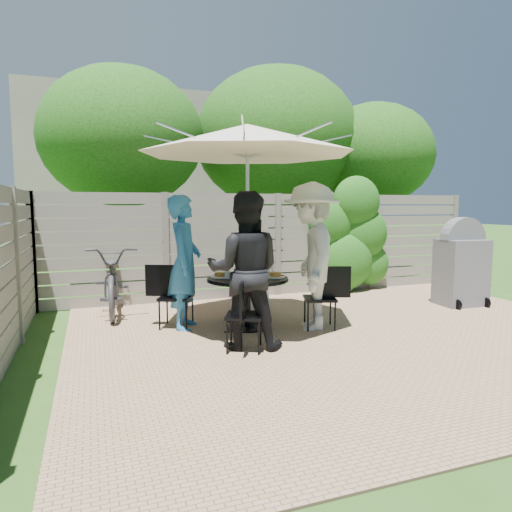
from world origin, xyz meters
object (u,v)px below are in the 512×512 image
object	(u,v)px
person_back	(250,261)
chair_back	(250,296)
chair_left	(175,309)
glass_right	(267,271)
person_front	(245,271)
person_right	(311,257)
bicycle	(114,279)
bbq_grill	(461,266)
glass_left	(227,273)
glass_front	(255,275)
syrup_jug	(243,271)
person_left	(185,263)
plate_right	(275,276)
umbrella	(247,140)
coffee_cup	(256,270)
chair_right	(321,310)
plate_left	(220,275)
plate_front	(246,280)
patio_table	(248,293)
plate_back	(249,272)
chair_front	(244,330)

from	to	relation	value
person_back	chair_back	bearing A→B (deg)	90.38
chair_left	glass_right	bearing A→B (deg)	8.84
person_front	person_right	distance (m)	1.18
glass_right	bicycle	distance (m)	2.47
bicycle	bbq_grill	distance (m)	5.52
chair_back	glass_left	size ratio (longest dim) A/B	5.97
glass_front	chair_left	bearing A→B (deg)	145.15
chair_left	person_right	size ratio (longest dim) A/B	0.44
syrup_jug	glass_left	bearing A→B (deg)	-163.34
person_left	plate_right	bearing A→B (deg)	-90.00
umbrella	coffee_cup	bearing A→B (deg)	44.41
person_left	syrup_jug	bearing A→B (deg)	-86.28
umbrella	plate_right	world-z (taller)	umbrella
person_back	glass_front	xyz separation A→B (m)	(-0.30, -1.05, -0.05)
umbrella	chair_back	world-z (taller)	umbrella
glass_right	glass_front	bearing A→B (deg)	-134.15
chair_left	person_back	bearing A→B (deg)	44.67
glass_right	syrup_jug	distance (m)	0.32
bicycle	chair_right	bearing A→B (deg)	-33.52
person_back	chair_right	size ratio (longest dim) A/B	1.93
plate_left	bicycle	distance (m)	1.94
umbrella	glass_front	size ratio (longest dim) A/B	25.32
chair_right	bicycle	world-z (taller)	bicycle
bbq_grill	plate_front	bearing A→B (deg)	-168.71
coffee_cup	chair_back	bearing A→B (deg)	76.57
person_left	person_front	bearing A→B (deg)	-135.00
syrup_jug	coffee_cup	bearing A→B (deg)	25.59
chair_right	plate_left	xyz separation A→B (m)	(-1.24, 0.48, 0.46)
person_left	glass_right	size ratio (longest dim) A/B	12.63
person_left	bicycle	xyz separation A→B (m)	(-0.84, 1.27, -0.36)
person_back	glass_front	bearing A→B (deg)	-84.50
patio_table	plate_left	xyz separation A→B (m)	(-0.34, 0.13, 0.23)
bbq_grill	glass_left	bearing A→B (deg)	-173.70
umbrella	plate_left	size ratio (longest dim) A/B	13.63
chair_right	patio_table	bearing A→B (deg)	-2.01
person_back	chair_left	distance (m)	1.39
chair_back	plate_back	distance (m)	0.76
patio_table	glass_left	bearing A→B (deg)	-179.15
plate_back	person_right	bearing A→B (deg)	-44.60
plate_left	glass_right	size ratio (longest dim) A/B	1.86
patio_table	chair_front	xyz separation A→B (m)	(-0.35, -0.90, -0.23)
person_back	glass_front	size ratio (longest dim) A/B	11.59
chair_right	plate_back	xyz separation A→B (m)	(-0.77, 0.68, 0.46)
syrup_jug	coffee_cup	distance (m)	0.23
chair_front	syrup_jug	size ratio (longest dim) A/B	5.20
person_back	patio_table	bearing A→B (deg)	-90.00
coffee_cup	bbq_grill	distance (m)	3.54
syrup_jug	bicycle	bearing A→B (deg)	136.54
person_front	plate_left	xyz separation A→B (m)	(-0.04, 0.90, -0.18)
patio_table	glass_left	world-z (taller)	glass_left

